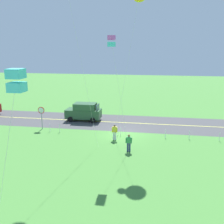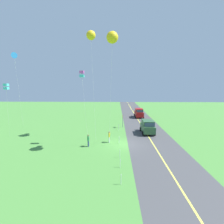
# 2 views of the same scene
# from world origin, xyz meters

# --- Properties ---
(ground_plane) EXTENTS (120.00, 120.00, 0.10)m
(ground_plane) POSITION_xyz_m (0.00, 0.00, -0.05)
(ground_plane) COLOR #478438
(asphalt_road) EXTENTS (120.00, 7.00, 0.00)m
(asphalt_road) POSITION_xyz_m (0.00, -4.00, 0.00)
(asphalt_road) COLOR #424244
(asphalt_road) RESTS_ON ground
(road_centre_stripe) EXTENTS (120.00, 0.16, 0.00)m
(road_centre_stripe) POSITION_xyz_m (0.00, -4.00, 0.01)
(road_centre_stripe) COLOR #E5E04C
(road_centre_stripe) RESTS_ON asphalt_road
(car_suv_foreground) EXTENTS (4.40, 2.12, 2.24)m
(car_suv_foreground) POSITION_xyz_m (5.61, -4.17, 1.15)
(car_suv_foreground) COLOR #2D5633
(car_suv_foreground) RESTS_ON ground
(stop_sign) EXTENTS (0.76, 0.08, 2.56)m
(stop_sign) POSITION_xyz_m (9.43, -0.10, 1.80)
(stop_sign) COLOR gray
(stop_sign) RESTS_ON ground
(person_adult_near) EXTENTS (0.58, 0.22, 1.60)m
(person_adult_near) POSITION_xyz_m (-0.98, 4.81, 0.86)
(person_adult_near) COLOR navy
(person_adult_near) RESTS_ON ground
(person_adult_companion) EXTENTS (0.58, 0.22, 1.60)m
(person_adult_companion) POSITION_xyz_m (0.71, 2.11, 0.86)
(person_adult_companion) COLOR silver
(person_adult_companion) RESTS_ON ground
(kite_red_low) EXTENTS (1.68, 1.19, 9.95)m
(kite_red_low) POSITION_xyz_m (0.41, 5.71, 9.49)
(kite_red_low) COLOR silver
(kite_red_low) RESTS_ON ground
(kite_pink_drift) EXTENTS (1.63, 1.39, 8.29)m
(kite_pink_drift) POSITION_xyz_m (2.08, 17.21, 7.84)
(kite_pink_drift) COLOR silver
(kite_pink_drift) RESTS_ON ground
(fence_post_0) EXTENTS (0.05, 0.05, 0.90)m
(fence_post_0) POSITION_xyz_m (-9.63, 0.70, 0.45)
(fence_post_0) COLOR silver
(fence_post_0) RESTS_ON ground
(fence_post_1) EXTENTS (0.05, 0.05, 0.90)m
(fence_post_1) POSITION_xyz_m (-6.73, 0.70, 0.45)
(fence_post_1) COLOR silver
(fence_post_1) RESTS_ON ground
(fence_post_2) EXTENTS (0.05, 0.05, 0.90)m
(fence_post_2) POSITION_xyz_m (-4.36, 0.70, 0.45)
(fence_post_2) COLOR silver
(fence_post_2) RESTS_ON ground
(fence_post_3) EXTENTS (0.05, 0.05, 0.90)m
(fence_post_3) POSITION_xyz_m (0.27, 0.70, 0.45)
(fence_post_3) COLOR silver
(fence_post_3) RESTS_ON ground
(fence_post_4) EXTENTS (0.05, 0.05, 0.90)m
(fence_post_4) POSITION_xyz_m (0.58, 0.70, 0.45)
(fence_post_4) COLOR silver
(fence_post_4) RESTS_ON ground
(fence_post_5) EXTENTS (0.05, 0.05, 0.90)m
(fence_post_5) POSITION_xyz_m (7.03, 0.70, 0.45)
(fence_post_5) COLOR silver
(fence_post_5) RESTS_ON ground
(fence_post_6) EXTENTS (0.05, 0.05, 0.90)m
(fence_post_6) POSITION_xyz_m (8.16, 0.70, 0.45)
(fence_post_6) COLOR silver
(fence_post_6) RESTS_ON ground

